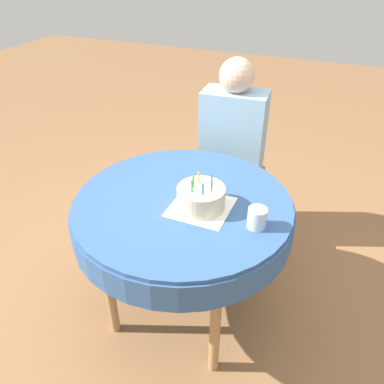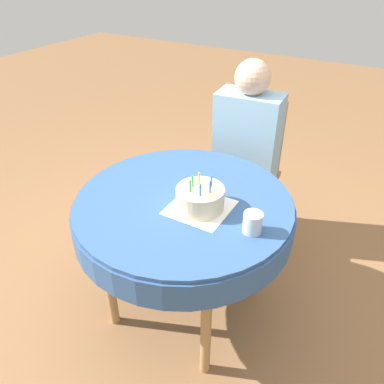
{
  "view_description": "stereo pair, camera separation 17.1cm",
  "coord_description": "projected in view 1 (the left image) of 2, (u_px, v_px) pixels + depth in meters",
  "views": [
    {
      "loc": [
        0.61,
        -1.32,
        1.77
      ],
      "look_at": [
        0.05,
        -0.01,
        0.82
      ],
      "focal_mm": 35.0,
      "sensor_mm": 36.0,
      "label": 1
    },
    {
      "loc": [
        0.77,
        -1.24,
        1.77
      ],
      "look_at": [
        0.05,
        -0.01,
        0.82
      ],
      "focal_mm": 35.0,
      "sensor_mm": 36.0,
      "label": 2
    }
  ],
  "objects": [
    {
      "name": "ground_plane",
      "position": [
        184.0,
        306.0,
        2.19
      ],
      "size": [
        12.0,
        12.0,
        0.0
      ],
      "primitive_type": "plane",
      "color": "#8C603D"
    },
    {
      "name": "napkin",
      "position": [
        201.0,
        207.0,
        1.72
      ],
      "size": [
        0.27,
        0.27,
        0.0
      ],
      "color": "white",
      "rests_on": "dining_table"
    },
    {
      "name": "chair",
      "position": [
        234.0,
        164.0,
        2.55
      ],
      "size": [
        0.43,
        0.43,
        0.97
      ],
      "rotation": [
        0.0,
        0.0,
        0.08
      ],
      "color": "#A37A4C",
      "rests_on": "ground_plane"
    },
    {
      "name": "person",
      "position": [
        232.0,
        139.0,
        2.35
      ],
      "size": [
        0.41,
        0.33,
        1.24
      ],
      "rotation": [
        0.0,
        0.0,
        0.08
      ],
      "color": "#DBB293",
      "rests_on": "ground_plane"
    },
    {
      "name": "drinking_glass",
      "position": [
        257.0,
        218.0,
        1.58
      ],
      "size": [
        0.08,
        0.08,
        0.09
      ],
      "color": "silver",
      "rests_on": "dining_table"
    },
    {
      "name": "birthday_cake",
      "position": [
        201.0,
        197.0,
        1.69
      ],
      "size": [
        0.22,
        0.22,
        0.16
      ],
      "color": "beige",
      "rests_on": "dining_table"
    },
    {
      "name": "dining_table",
      "position": [
        183.0,
        215.0,
        1.82
      ],
      "size": [
        1.06,
        1.06,
        0.76
      ],
      "color": "#335689",
      "rests_on": "ground_plane"
    }
  ]
}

